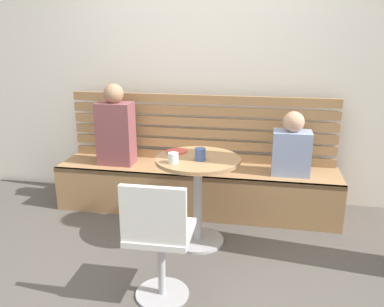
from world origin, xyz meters
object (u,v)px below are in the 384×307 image
at_px(person_adult, 116,128).
at_px(plate_small, 177,151).
at_px(cup_mug_blue, 200,154).
at_px(booth_bench, 196,189).
at_px(cafe_table, 198,184).
at_px(white_chair, 158,238).
at_px(person_child_left, 292,147).
at_px(cup_glass_short, 173,158).

bearing_deg(person_adult, plate_small, -33.90).
xyz_separation_m(person_adult, cup_mug_blue, (0.94, -0.66, -0.01)).
height_order(booth_bench, cafe_table, cafe_table).
distance_m(cafe_table, cup_mug_blue, 0.28).
xyz_separation_m(cafe_table, person_adult, (-0.92, 0.61, 0.28)).
bearing_deg(white_chair, cup_mug_blue, 79.88).
relative_size(booth_bench, plate_small, 15.88).
bearing_deg(cafe_table, person_child_left, 38.60).
height_order(cup_mug_blue, cup_glass_short, cup_mug_blue).
xyz_separation_m(white_chair, person_adult, (-0.81, 1.42, 0.33)).
xyz_separation_m(booth_bench, white_chair, (0.01, -1.43, 0.24)).
xyz_separation_m(cafe_table, cup_mug_blue, (0.03, -0.05, 0.27)).
relative_size(booth_bench, person_adult, 3.42).
bearing_deg(cafe_table, plate_small, 148.10).
relative_size(cup_mug_blue, cup_glass_short, 1.19).
relative_size(person_child_left, cup_glass_short, 7.31).
bearing_deg(person_adult, booth_bench, 0.67).
distance_m(white_chair, cup_mug_blue, 0.84).
distance_m(person_adult, cup_mug_blue, 1.15).
height_order(person_adult, person_child_left, person_adult).
bearing_deg(white_chair, booth_bench, 90.56).
xyz_separation_m(person_child_left, cup_glass_short, (-0.92, -0.76, 0.08)).
relative_size(person_child_left, cup_mug_blue, 6.15).
xyz_separation_m(person_adult, cup_glass_short, (0.75, -0.76, -0.02)).
distance_m(person_child_left, plate_small, 1.07).
distance_m(cafe_table, person_child_left, 0.99).
distance_m(person_adult, person_child_left, 1.68).
height_order(person_child_left, cup_glass_short, person_child_left).
distance_m(white_chair, plate_small, 0.98).
xyz_separation_m(booth_bench, person_child_left, (0.88, -0.01, 0.47)).
bearing_deg(cafe_table, person_adult, 146.54).
distance_m(booth_bench, white_chair, 1.45).
bearing_deg(plate_small, white_chair, -84.44).
distance_m(booth_bench, cup_glass_short, 0.95).
height_order(cafe_table, plate_small, plate_small).
bearing_deg(person_adult, white_chair, -60.39).
xyz_separation_m(cafe_table, white_chair, (-0.11, -0.81, -0.05)).
bearing_deg(cup_mug_blue, booth_bench, 102.68).
bearing_deg(person_adult, cafe_table, -33.46).
distance_m(cup_mug_blue, plate_small, 0.29).
distance_m(cafe_table, plate_small, 0.33).
height_order(booth_bench, person_child_left, person_child_left).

